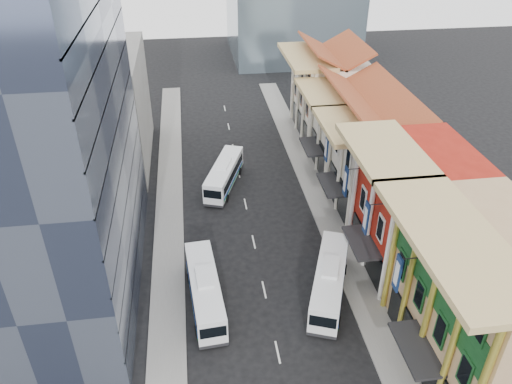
{
  "coord_description": "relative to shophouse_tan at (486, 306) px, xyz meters",
  "views": [
    {
      "loc": [
        -5.23,
        -17.61,
        31.05
      ],
      "look_at": [
        0.3,
        22.45,
        5.65
      ],
      "focal_mm": 35.0,
      "sensor_mm": 36.0,
      "label": 1
    }
  ],
  "objects": [
    {
      "name": "shophouse_cream_far",
      "position": [
        0.0,
        41.0,
        -0.5
      ],
      "size": [
        8.0,
        12.0,
        11.0
      ],
      "primitive_type": "cube",
      "color": "silver",
      "rests_on": "ground"
    },
    {
      "name": "shophouse_cream_near",
      "position": [
        0.0,
        21.5,
        -1.0
      ],
      "size": [
        8.0,
        9.0,
        10.0
      ],
      "primitive_type": "cube",
      "color": "silver",
      "rests_on": "ground"
    },
    {
      "name": "office_tower",
      "position": [
        -31.0,
        14.0,
        9.0
      ],
      "size": [
        12.0,
        26.0,
        30.0
      ],
      "primitive_type": "cube",
      "color": "#414C68",
      "rests_on": "ground"
    },
    {
      "name": "shophouse_cream_mid",
      "position": [
        0.0,
        30.5,
        -1.0
      ],
      "size": [
        8.0,
        9.0,
        10.0
      ],
      "primitive_type": "cube",
      "color": "silver",
      "rests_on": "ground"
    },
    {
      "name": "bus_left_near",
      "position": [
        -19.24,
        8.96,
        -4.37
      ],
      "size": [
        3.16,
        10.35,
        3.27
      ],
      "primitive_type": null,
      "rotation": [
        0.0,
        0.0,
        0.08
      ],
      "color": "white",
      "rests_on": "ground"
    },
    {
      "name": "office_block_far",
      "position": [
        -30.0,
        37.0,
        1.0
      ],
      "size": [
        10.0,
        18.0,
        14.0
      ],
      "primitive_type": "cube",
      "color": "gray",
      "rests_on": "ground"
    },
    {
      "name": "bus_right",
      "position": [
        -8.5,
        8.63,
        -4.31
      ],
      "size": [
        6.05,
        10.7,
        3.37
      ],
      "primitive_type": null,
      "rotation": [
        0.0,
        0.0,
        -0.36
      ],
      "color": "white",
      "rests_on": "ground"
    },
    {
      "name": "sidewalk_left",
      "position": [
        -22.5,
        17.0,
        -5.92
      ],
      "size": [
        3.0,
        90.0,
        0.15
      ],
      "primitive_type": "cube",
      "color": "slate",
      "rests_on": "ground"
    },
    {
      "name": "bus_left_far",
      "position": [
        -16.0,
        28.22,
        -4.39
      ],
      "size": [
        5.58,
        10.26,
        3.22
      ],
      "primitive_type": null,
      "rotation": [
        0.0,
        0.0,
        -0.34
      ],
      "color": "white",
      "rests_on": "ground"
    },
    {
      "name": "sidewalk_right",
      "position": [
        -5.5,
        17.0,
        -5.92
      ],
      "size": [
        3.0,
        90.0,
        0.15
      ],
      "primitive_type": "cube",
      "color": "slate",
      "rests_on": "ground"
    },
    {
      "name": "shophouse_red",
      "position": [
        0.0,
        12.0,
        0.0
      ],
      "size": [
        8.0,
        10.0,
        12.0
      ],
      "primitive_type": "cube",
      "color": "#A01F12",
      "rests_on": "ground"
    },
    {
      "name": "shophouse_tan",
      "position": [
        0.0,
        0.0,
        0.0
      ],
      "size": [
        8.0,
        14.0,
        12.0
      ],
      "primitive_type": "cube",
      "color": "tan",
      "rests_on": "ground"
    }
  ]
}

